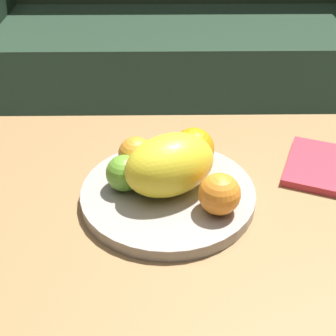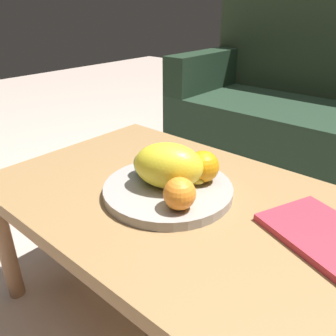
{
  "view_description": "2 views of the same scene",
  "coord_description": "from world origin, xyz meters",
  "px_view_note": "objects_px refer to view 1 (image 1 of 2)",
  "views": [
    {
      "loc": [
        -0.06,
        -0.74,
        1.02
      ],
      "look_at": [
        -0.05,
        -0.01,
        0.51
      ],
      "focal_mm": 51.06,
      "sensor_mm": 36.0,
      "label": 1
    },
    {
      "loc": [
        0.46,
        -0.59,
        0.89
      ],
      "look_at": [
        -0.05,
        -0.01,
        0.51
      ],
      "focal_mm": 36.56,
      "sensor_mm": 36.0,
      "label": 2
    }
  ],
  "objects_px": {
    "coffee_table": "(194,214)",
    "fruit_bowl": "(168,194)",
    "melon_large_front": "(170,165)",
    "orange_right": "(136,154)",
    "couch": "(178,37)",
    "orange_front": "(192,148)",
    "apple_front": "(124,173)",
    "orange_left": "(220,194)",
    "banana_bunch": "(162,166)"
  },
  "relations": [
    {
      "from": "orange_front",
      "to": "orange_right",
      "type": "distance_m",
      "value": 0.11
    },
    {
      "from": "coffee_table",
      "to": "couch",
      "type": "height_order",
      "value": "couch"
    },
    {
      "from": "apple_front",
      "to": "orange_left",
      "type": "bearing_deg",
      "value": -21.89
    },
    {
      "from": "orange_front",
      "to": "orange_left",
      "type": "xyz_separation_m",
      "value": [
        0.04,
        -0.14,
        -0.0
      ]
    },
    {
      "from": "fruit_bowl",
      "to": "banana_bunch",
      "type": "xyz_separation_m",
      "value": [
        -0.01,
        0.04,
        0.04
      ]
    },
    {
      "from": "orange_right",
      "to": "apple_front",
      "type": "distance_m",
      "value": 0.07
    },
    {
      "from": "orange_right",
      "to": "fruit_bowl",
      "type": "bearing_deg",
      "value": -47.47
    },
    {
      "from": "melon_large_front",
      "to": "orange_left",
      "type": "xyz_separation_m",
      "value": [
        0.09,
        -0.06,
        -0.02
      ]
    },
    {
      "from": "fruit_bowl",
      "to": "orange_front",
      "type": "distance_m",
      "value": 0.11
    },
    {
      "from": "banana_bunch",
      "to": "orange_right",
      "type": "bearing_deg",
      "value": 149.24
    },
    {
      "from": "orange_right",
      "to": "orange_left",
      "type": "bearing_deg",
      "value": -40.82
    },
    {
      "from": "melon_large_front",
      "to": "apple_front",
      "type": "bearing_deg",
      "value": 174.79
    },
    {
      "from": "couch",
      "to": "orange_right",
      "type": "xyz_separation_m",
      "value": [
        -0.12,
        -1.19,
        0.19
      ]
    },
    {
      "from": "orange_front",
      "to": "orange_left",
      "type": "relative_size",
      "value": 1.1
    },
    {
      "from": "orange_front",
      "to": "banana_bunch",
      "type": "relative_size",
      "value": 0.5
    },
    {
      "from": "coffee_table",
      "to": "orange_left",
      "type": "bearing_deg",
      "value": -63.07
    },
    {
      "from": "coffee_table",
      "to": "banana_bunch",
      "type": "distance_m",
      "value": 0.12
    },
    {
      "from": "melon_large_front",
      "to": "banana_bunch",
      "type": "height_order",
      "value": "melon_large_front"
    },
    {
      "from": "melon_large_front",
      "to": "orange_right",
      "type": "distance_m",
      "value": 0.1
    },
    {
      "from": "coffee_table",
      "to": "banana_bunch",
      "type": "height_order",
      "value": "banana_bunch"
    },
    {
      "from": "coffee_table",
      "to": "fruit_bowl",
      "type": "bearing_deg",
      "value": -168.01
    },
    {
      "from": "fruit_bowl",
      "to": "melon_large_front",
      "type": "distance_m",
      "value": 0.07
    },
    {
      "from": "fruit_bowl",
      "to": "banana_bunch",
      "type": "bearing_deg",
      "value": 106.33
    },
    {
      "from": "apple_front",
      "to": "fruit_bowl",
      "type": "bearing_deg",
      "value": -3.95
    },
    {
      "from": "couch",
      "to": "orange_left",
      "type": "relative_size",
      "value": 22.36
    },
    {
      "from": "orange_left",
      "to": "apple_front",
      "type": "bearing_deg",
      "value": 158.11
    },
    {
      "from": "fruit_bowl",
      "to": "melon_large_front",
      "type": "height_order",
      "value": "melon_large_front"
    },
    {
      "from": "couch",
      "to": "orange_front",
      "type": "relative_size",
      "value": 20.25
    },
    {
      "from": "fruit_bowl",
      "to": "coffee_table",
      "type": "bearing_deg",
      "value": 11.99
    },
    {
      "from": "couch",
      "to": "orange_right",
      "type": "relative_size",
      "value": 23.68
    },
    {
      "from": "banana_bunch",
      "to": "orange_left",
      "type": "bearing_deg",
      "value": -45.03
    },
    {
      "from": "coffee_table",
      "to": "couch",
      "type": "relative_size",
      "value": 0.62
    },
    {
      "from": "orange_left",
      "to": "banana_bunch",
      "type": "bearing_deg",
      "value": 134.97
    },
    {
      "from": "melon_large_front",
      "to": "coffee_table",
      "type": "bearing_deg",
      "value": 15.15
    },
    {
      "from": "melon_large_front",
      "to": "couch",
      "type": "bearing_deg",
      "value": 87.49
    },
    {
      "from": "couch",
      "to": "apple_front",
      "type": "height_order",
      "value": "couch"
    },
    {
      "from": "couch",
      "to": "orange_front",
      "type": "distance_m",
      "value": 1.2
    },
    {
      "from": "couch",
      "to": "orange_front",
      "type": "height_order",
      "value": "couch"
    },
    {
      "from": "orange_front",
      "to": "coffee_table",
      "type": "bearing_deg",
      "value": -86.92
    },
    {
      "from": "couch",
      "to": "banana_bunch",
      "type": "height_order",
      "value": "couch"
    },
    {
      "from": "melon_large_front",
      "to": "banana_bunch",
      "type": "bearing_deg",
      "value": 109.92
    },
    {
      "from": "orange_right",
      "to": "banana_bunch",
      "type": "bearing_deg",
      "value": -30.76
    },
    {
      "from": "couch",
      "to": "banana_bunch",
      "type": "bearing_deg",
      "value": -93.27
    },
    {
      "from": "orange_front",
      "to": "apple_front",
      "type": "xyz_separation_m",
      "value": [
        -0.13,
        -0.07,
        -0.01
      ]
    },
    {
      "from": "coffee_table",
      "to": "apple_front",
      "type": "relative_size",
      "value": 15.14
    },
    {
      "from": "melon_large_front",
      "to": "apple_front",
      "type": "xyz_separation_m",
      "value": [
        -0.09,
        0.01,
        -0.02
      ]
    },
    {
      "from": "coffee_table",
      "to": "fruit_bowl",
      "type": "distance_m",
      "value": 0.08
    },
    {
      "from": "fruit_bowl",
      "to": "orange_front",
      "type": "relative_size",
      "value": 4.0
    },
    {
      "from": "coffee_table",
      "to": "orange_front",
      "type": "height_order",
      "value": "orange_front"
    },
    {
      "from": "orange_right",
      "to": "banana_bunch",
      "type": "height_order",
      "value": "orange_right"
    }
  ]
}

